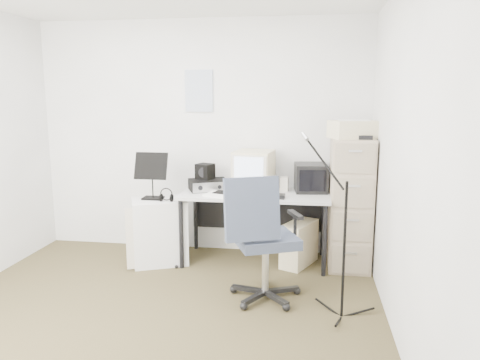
# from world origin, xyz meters

# --- Properties ---
(floor) EXTENTS (3.60, 3.60, 0.01)m
(floor) POSITION_xyz_m (0.00, 0.00, -0.01)
(floor) COLOR #3E3520
(floor) RESTS_ON ground
(wall_back) EXTENTS (3.60, 0.02, 2.50)m
(wall_back) POSITION_xyz_m (0.00, 1.80, 1.25)
(wall_back) COLOR white
(wall_back) RESTS_ON ground
(wall_right) EXTENTS (0.02, 3.60, 2.50)m
(wall_right) POSITION_xyz_m (1.80, 0.00, 1.25)
(wall_right) COLOR white
(wall_right) RESTS_ON ground
(wall_calendar) EXTENTS (0.30, 0.02, 0.44)m
(wall_calendar) POSITION_xyz_m (-0.02, 1.79, 1.75)
(wall_calendar) COLOR white
(wall_calendar) RESTS_ON wall_back
(filing_cabinet) EXTENTS (0.40, 0.60, 1.30)m
(filing_cabinet) POSITION_xyz_m (1.58, 1.48, 0.65)
(filing_cabinet) COLOR tan
(filing_cabinet) RESTS_ON floor
(printer) EXTENTS (0.51, 0.43, 0.17)m
(printer) POSITION_xyz_m (1.58, 1.42, 1.38)
(printer) COLOR beige
(printer) RESTS_ON filing_cabinet
(desk) EXTENTS (1.50, 0.70, 0.73)m
(desk) POSITION_xyz_m (0.63, 1.45, 0.36)
(desk) COLOR silver
(desk) RESTS_ON floor
(crt_monitor) EXTENTS (0.42, 0.44, 0.41)m
(crt_monitor) POSITION_xyz_m (0.60, 1.56, 0.94)
(crt_monitor) COLOR beige
(crt_monitor) RESTS_ON desk
(crt_tv) EXTENTS (0.35, 0.37, 0.29)m
(crt_tv) POSITION_xyz_m (1.18, 1.60, 0.87)
(crt_tv) COLOR black
(crt_tv) RESTS_ON desk
(desk_speaker) EXTENTS (0.08, 0.08, 0.15)m
(desk_speaker) POSITION_xyz_m (0.92, 1.57, 0.80)
(desk_speaker) COLOR beige
(desk_speaker) RESTS_ON desk
(keyboard) EXTENTS (0.47, 0.24, 0.03)m
(keyboard) POSITION_xyz_m (0.64, 1.24, 0.74)
(keyboard) COLOR beige
(keyboard) RESTS_ON desk
(mouse) EXTENTS (0.08, 0.13, 0.04)m
(mouse) POSITION_xyz_m (0.91, 1.23, 0.75)
(mouse) COLOR black
(mouse) RESTS_ON desk
(radio_receiver) EXTENTS (0.46, 0.41, 0.11)m
(radio_receiver) POSITION_xyz_m (0.13, 1.51, 0.79)
(radio_receiver) COLOR black
(radio_receiver) RESTS_ON desk
(radio_speaker) EXTENTS (0.21, 0.20, 0.16)m
(radio_speaker) POSITION_xyz_m (0.09, 1.55, 0.92)
(radio_speaker) COLOR black
(radio_speaker) RESTS_ON radio_receiver
(papers) EXTENTS (0.30, 0.36, 0.02)m
(papers) POSITION_xyz_m (0.29, 1.30, 0.74)
(papers) COLOR white
(papers) RESTS_ON desk
(pc_tower) EXTENTS (0.39, 0.52, 0.44)m
(pc_tower) POSITION_xyz_m (1.09, 1.42, 0.22)
(pc_tower) COLOR beige
(pc_tower) RESTS_ON floor
(office_chair) EXTENTS (0.82, 0.82, 1.08)m
(office_chair) POSITION_xyz_m (0.82, 0.57, 0.54)
(office_chair) COLOR #424A65
(office_chair) RESTS_ON floor
(side_cart) EXTENTS (0.66, 0.60, 0.66)m
(side_cart) POSITION_xyz_m (-0.34, 1.28, 0.33)
(side_cart) COLOR silver
(side_cart) RESTS_ON floor
(music_stand) EXTENTS (0.37, 0.28, 0.49)m
(music_stand) POSITION_xyz_m (-0.40, 1.30, 0.91)
(music_stand) COLOR black
(music_stand) RESTS_ON side_cart
(headphones) EXTENTS (0.14, 0.14, 0.03)m
(headphones) POSITION_xyz_m (-0.23, 1.21, 0.71)
(headphones) COLOR black
(headphones) RESTS_ON side_cart
(mic_stand) EXTENTS (0.03, 0.03, 1.41)m
(mic_stand) POSITION_xyz_m (1.45, 0.33, 0.71)
(mic_stand) COLOR black
(mic_stand) RESTS_ON floor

